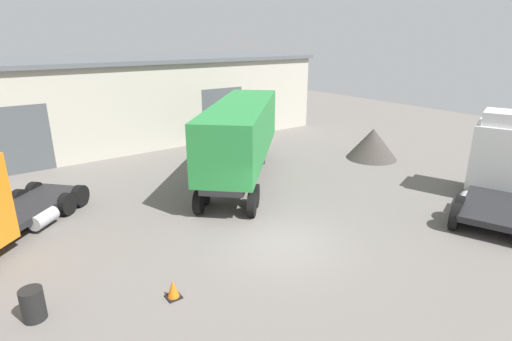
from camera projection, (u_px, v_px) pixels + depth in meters
ground_plane at (281, 243)px, 14.13m from camera, size 60.00×60.00×0.00m
warehouse_building at (108, 99)px, 27.72m from camera, size 28.91×10.37×5.59m
tractor_unit_white at (503, 161)px, 17.19m from camera, size 6.68×4.46×3.95m
container_trailer_green at (241, 132)px, 19.51m from camera, size 8.70×9.00×3.92m
gravel_pile at (372, 144)px, 23.68m from camera, size 2.96×2.96×1.82m
oil_drum at (33, 304)px, 10.24m from camera, size 0.58×0.58×0.88m
traffic_cone at (173, 290)px, 11.14m from camera, size 0.40×0.40×0.55m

